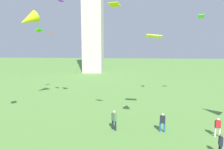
{
  "coord_description": "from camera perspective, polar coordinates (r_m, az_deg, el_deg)",
  "views": [
    {
      "loc": [
        4.06,
        -1.83,
        7.79
      ],
      "look_at": [
        2.28,
        18.18,
        4.94
      ],
      "focal_mm": 33.84,
      "sensor_mm": 36.0,
      "label": 1
    }
  ],
  "objects": [
    {
      "name": "kite_flying_4",
      "position": [
        34.0,
        -19.08,
        11.23
      ],
      "size": [
        0.86,
        1.06,
        0.65
      ],
      "rotation": [
        0.0,
        0.0,
        1.39
      ],
      "color": "#48E40E"
    },
    {
      "name": "kite_flying_9",
      "position": [
        22.24,
        11.18,
        10.08
      ],
      "size": [
        1.59,
        1.08,
        0.45
      ],
      "rotation": [
        0.0,
        0.0,
        0.01
      ],
      "color": "yellow"
    },
    {
      "name": "person_5",
      "position": [
        19.83,
        13.48,
        -12.22
      ],
      "size": [
        0.52,
        0.38,
        1.74
      ],
      "rotation": [
        0.0,
        0.0,
        2.84
      ],
      "color": "#235693",
      "rests_on": "ground_plane"
    },
    {
      "name": "person_0",
      "position": [
        19.73,
        0.58,
        -11.91
      ],
      "size": [
        0.53,
        0.54,
        1.85
      ],
      "rotation": [
        0.0,
        0.0,
        2.31
      ],
      "color": "#1E2333",
      "rests_on": "ground_plane"
    },
    {
      "name": "person_3",
      "position": [
        17.43,
        27.27,
        -16.18
      ],
      "size": [
        0.31,
        0.48,
        1.57
      ],
      "rotation": [
        0.0,
        0.0,
        1.38
      ],
      "color": "#1E2333",
      "rests_on": "ground_plane"
    },
    {
      "name": "kite_flying_2",
      "position": [
        30.77,
        -16.04,
        10.52
      ],
      "size": [
        1.02,
        1.09,
        0.47
      ],
      "rotation": [
        0.0,
        0.0,
        5.47
      ],
      "color": "orange"
    },
    {
      "name": "kite_flying_1",
      "position": [
        28.53,
        -21.57,
        13.66
      ],
      "size": [
        2.88,
        2.97,
        2.34
      ],
      "rotation": [
        0.0,
        0.0,
        5.55
      ],
      "color": "#C8D716"
    },
    {
      "name": "kite_flying_10",
      "position": [
        26.96,
        -14.08,
        19.05
      ],
      "size": [
        1.35,
        1.51,
        0.66
      ],
      "rotation": [
        0.0,
        0.0,
        2.23
      ],
      "color": "#8A1BD9"
    },
    {
      "name": "kite_flying_3",
      "position": [
        19.37,
        0.62,
        18.39
      ],
      "size": [
        1.14,
        0.98,
        0.3
      ],
      "rotation": [
        0.0,
        0.0,
        2.7
      ],
      "color": "#CFD90B"
    },
    {
      "name": "kite_flying_11",
      "position": [
        31.65,
        22.98,
        14.28
      ],
      "size": [
        0.97,
        1.15,
        0.5
      ],
      "rotation": [
        0.0,
        0.0,
        4.46
      ],
      "color": "#57E12B"
    },
    {
      "name": "person_4",
      "position": [
        20.5,
        26.65,
        -12.34
      ],
      "size": [
        0.51,
        0.25,
        1.65
      ],
      "rotation": [
        0.0,
        0.0,
        3.15
      ],
      "color": "silver",
      "rests_on": "ground_plane"
    }
  ]
}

